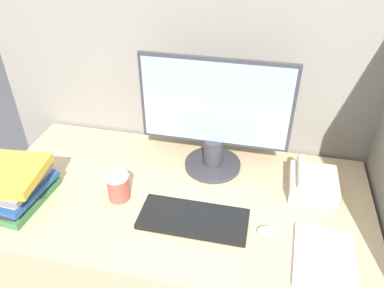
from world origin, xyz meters
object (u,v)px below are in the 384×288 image
coffee_cup (118,187)px  monitor (215,120)px  desk_telephone (312,183)px  book_stack (12,185)px  mouse (267,232)px  keyboard (193,219)px

coffee_cup → monitor: bearing=40.5°
coffee_cup → desk_telephone: bearing=15.2°
coffee_cup → book_stack: book_stack is taller
mouse → book_stack: (-0.95, -0.03, 0.07)m
mouse → desk_telephone: (0.16, 0.27, 0.03)m
mouse → desk_telephone: bearing=59.3°
keyboard → coffee_cup: 0.32m
keyboard → mouse: 0.26m
mouse → book_stack: book_stack is taller
mouse → desk_telephone: 0.31m
monitor → coffee_cup: size_ratio=5.55×
monitor → desk_telephone: size_ratio=3.20×
mouse → book_stack: bearing=-178.0°
monitor → coffee_cup: 0.46m
book_stack → monitor: bearing=28.2°
monitor → mouse: (0.25, -0.34, -0.22)m
mouse → coffee_cup: 0.57m
monitor → mouse: size_ratio=9.12×
desk_telephone → keyboard: bearing=-148.5°
monitor → desk_telephone: bearing=-10.6°
monitor → coffee_cup: bearing=-139.5°
keyboard → mouse: bearing=-1.8°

